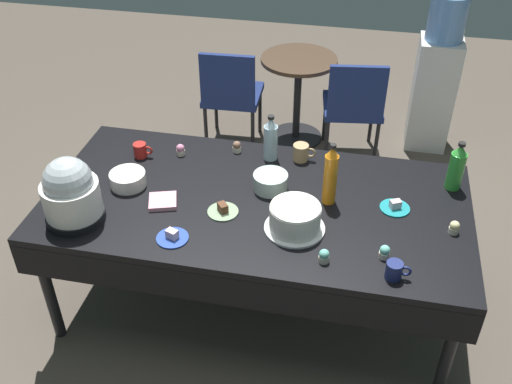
% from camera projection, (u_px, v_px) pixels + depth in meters
% --- Properties ---
extents(ground, '(9.00, 9.00, 0.00)m').
position_uv_depth(ground, '(256.00, 300.00, 3.51)').
color(ground, brown).
extents(potluck_table, '(2.20, 1.10, 0.75)m').
position_uv_depth(potluck_table, '(256.00, 209.00, 3.11)').
color(potluck_table, black).
rests_on(potluck_table, ground).
extents(frosted_layer_cake, '(0.30, 0.30, 0.14)m').
position_uv_depth(frosted_layer_cake, '(295.00, 218.00, 2.84)').
color(frosted_layer_cake, silver).
rests_on(frosted_layer_cake, potluck_table).
extents(slow_cooker, '(0.29, 0.29, 0.35)m').
position_uv_depth(slow_cooker, '(71.00, 193.00, 2.85)').
color(slow_cooker, black).
rests_on(slow_cooker, potluck_table).
extents(glass_salad_bowl, '(0.18, 0.18, 0.09)m').
position_uv_depth(glass_salad_bowl, '(270.00, 182.00, 3.12)').
color(glass_salad_bowl, '#B2C6BC').
rests_on(glass_salad_bowl, potluck_table).
extents(ceramic_snack_bowl, '(0.19, 0.19, 0.08)m').
position_uv_depth(ceramic_snack_bowl, '(128.00, 179.00, 3.15)').
color(ceramic_snack_bowl, silver).
rests_on(ceramic_snack_bowl, potluck_table).
extents(dessert_plate_teal, '(0.15, 0.15, 0.05)m').
position_uv_depth(dessert_plate_teal, '(395.00, 207.00, 3.00)').
color(dessert_plate_teal, teal).
rests_on(dessert_plate_teal, potluck_table).
extents(dessert_plate_sage, '(0.16, 0.16, 0.05)m').
position_uv_depth(dessert_plate_sage, '(223.00, 210.00, 2.98)').
color(dessert_plate_sage, '#8CA87F').
rests_on(dessert_plate_sage, potluck_table).
extents(dessert_plate_cobalt, '(0.16, 0.16, 0.05)m').
position_uv_depth(dessert_plate_cobalt, '(172.00, 237.00, 2.81)').
color(dessert_plate_cobalt, '#2D4CB2').
rests_on(dessert_plate_cobalt, potluck_table).
extents(cupcake_cocoa, '(0.05, 0.05, 0.07)m').
position_uv_depth(cupcake_cocoa, '(181.00, 150.00, 3.40)').
color(cupcake_cocoa, beige).
rests_on(cupcake_cocoa, potluck_table).
extents(cupcake_lemon, '(0.05, 0.05, 0.07)m').
position_uv_depth(cupcake_lemon, '(454.00, 227.00, 2.84)').
color(cupcake_lemon, beige).
rests_on(cupcake_lemon, potluck_table).
extents(cupcake_vanilla, '(0.05, 0.05, 0.07)m').
position_uv_depth(cupcake_vanilla, '(237.00, 147.00, 3.42)').
color(cupcake_vanilla, beige).
rests_on(cupcake_vanilla, potluck_table).
extents(cupcake_berry, '(0.05, 0.05, 0.07)m').
position_uv_depth(cupcake_berry, '(385.00, 252.00, 2.70)').
color(cupcake_berry, beige).
rests_on(cupcake_berry, potluck_table).
extents(cupcake_mint, '(0.05, 0.05, 0.07)m').
position_uv_depth(cupcake_mint, '(324.00, 256.00, 2.68)').
color(cupcake_mint, beige).
rests_on(cupcake_mint, potluck_table).
extents(soda_bottle_water, '(0.08, 0.08, 0.27)m').
position_uv_depth(soda_bottle_water, '(270.00, 139.00, 3.31)').
color(soda_bottle_water, silver).
rests_on(soda_bottle_water, potluck_table).
extents(soda_bottle_orange_juice, '(0.07, 0.07, 0.35)m').
position_uv_depth(soda_bottle_orange_juice, '(330.00, 176.00, 2.96)').
color(soda_bottle_orange_juice, orange).
rests_on(soda_bottle_orange_juice, potluck_table).
extents(soda_bottle_lime_soda, '(0.08, 0.08, 0.28)m').
position_uv_depth(soda_bottle_lime_soda, '(457.00, 167.00, 3.08)').
color(soda_bottle_lime_soda, green).
rests_on(soda_bottle_lime_soda, potluck_table).
extents(coffee_mug_black, '(0.11, 0.07, 0.08)m').
position_uv_depth(coffee_mug_black, '(77.00, 170.00, 3.21)').
color(coffee_mug_black, black).
rests_on(coffee_mug_black, potluck_table).
extents(coffee_mug_navy, '(0.11, 0.07, 0.08)m').
position_uv_depth(coffee_mug_navy, '(395.00, 270.00, 2.59)').
color(coffee_mug_navy, navy).
rests_on(coffee_mug_navy, potluck_table).
extents(coffee_mug_red, '(0.11, 0.07, 0.08)m').
position_uv_depth(coffee_mug_red, '(141.00, 150.00, 3.38)').
color(coffee_mug_red, '#B2231E').
rests_on(coffee_mug_red, potluck_table).
extents(coffee_mug_tan, '(0.13, 0.09, 0.10)m').
position_uv_depth(coffee_mug_tan, '(301.00, 152.00, 3.35)').
color(coffee_mug_tan, tan).
rests_on(coffee_mug_tan, potluck_table).
extents(paper_napkin_stack, '(0.18, 0.18, 0.02)m').
position_uv_depth(paper_napkin_stack, '(163.00, 201.00, 3.04)').
color(paper_napkin_stack, pink).
rests_on(paper_napkin_stack, potluck_table).
extents(maroon_chair_left, '(0.46, 0.46, 0.85)m').
position_uv_depth(maroon_chair_left, '(231.00, 92.00, 4.62)').
color(maroon_chair_left, navy).
rests_on(maroon_chair_left, ground).
extents(maroon_chair_right, '(0.50, 0.50, 0.85)m').
position_uv_depth(maroon_chair_right, '(354.00, 103.00, 4.47)').
color(maroon_chair_right, navy).
rests_on(maroon_chair_right, ground).
extents(round_cafe_table, '(0.60, 0.60, 0.72)m').
position_uv_depth(round_cafe_table, '(298.00, 84.00, 4.72)').
color(round_cafe_table, '#473323').
rests_on(round_cafe_table, ground).
extents(water_cooler, '(0.32, 0.32, 1.24)m').
position_uv_depth(water_cooler, '(436.00, 78.00, 4.60)').
color(water_cooler, silver).
rests_on(water_cooler, ground).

